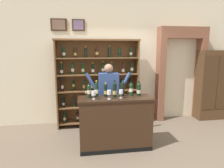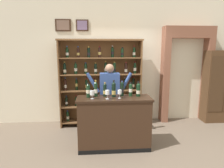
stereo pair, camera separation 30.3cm
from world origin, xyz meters
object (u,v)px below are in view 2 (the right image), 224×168
tasting_bottle_chianti (105,90)px  wine_glass_left (92,93)px  tasting_bottle_prosecco (114,90)px  tasting_bottle_bianco (122,89)px  side_cabinet (220,86)px  tasting_counter (114,123)px  tasting_bottle_vin_santo (138,90)px  shopkeeper (110,92)px  tasting_bottle_riserva (88,90)px  tasting_bottle_brunello (96,89)px  wine_glass_spare (119,92)px  wine_shelf (101,81)px  tasting_bottle_grappa (131,89)px  wine_glass_center (107,93)px

tasting_bottle_chianti → wine_glass_left: tasting_bottle_chianti is taller
tasting_bottle_prosecco → tasting_bottle_bianco: bearing=13.6°
side_cabinet → tasting_counter: side_cabinet is taller
tasting_bottle_bianco → tasting_bottle_vin_santo: (0.32, -0.04, -0.01)m
shopkeeper → tasting_bottle_riserva: (-0.45, -0.53, 0.16)m
tasting_bottle_brunello → wine_glass_spare: 0.48m
side_cabinet → tasting_bottle_bianco: 3.02m
side_cabinet → wine_glass_spare: size_ratio=11.76×
side_cabinet → wine_shelf: bearing=-179.8°
tasting_bottle_riserva → tasting_bottle_bianco: tasting_bottle_bianco is taller
shopkeeper → tasting_bottle_prosecco: shopkeeper is taller
wine_glass_spare → tasting_bottle_chianti: bearing=145.7°
side_cabinet → wine_glass_left: (-3.36, -1.33, 0.19)m
side_cabinet → tasting_bottle_bianco: (-2.78, -1.16, 0.22)m
tasting_bottle_grappa → wine_glass_left: (-0.75, -0.16, -0.02)m
shopkeeper → wine_glass_center: shopkeeper is taller
wine_glass_left → wine_glass_center: bearing=-7.2°
tasting_bottle_brunello → wine_glass_spare: size_ratio=2.00×
tasting_bottle_prosecco → wine_glass_center: (-0.13, -0.17, -0.03)m
shopkeeper → tasting_bottle_brunello: 0.59m
tasting_bottle_prosecco → tasting_bottle_bianco: size_ratio=1.07×
wine_glass_center → side_cabinet: bearing=24.0°
tasting_bottle_chianti → wine_glass_spare: bearing=-34.3°
wine_glass_center → wine_glass_left: 0.28m
wine_glass_spare → shopkeeper: bearing=102.2°
wine_shelf → tasting_bottle_prosecco: (0.23, -1.19, 0.02)m
shopkeeper → tasting_bottle_vin_santo: (0.53, -0.53, 0.15)m
tasting_bottle_bianco → tasting_bottle_brunello: bearing=178.6°
tasting_bottle_riserva → tasting_bottle_prosecco: 0.49m
tasting_bottle_chianti → shopkeeper: bearing=75.5°
tasting_bottle_riserva → tasting_bottle_bianco: (0.66, 0.04, 0.01)m
tasting_counter → wine_glass_center: (-0.14, -0.10, 0.63)m
wine_shelf → tasting_counter: 1.43m
tasting_counter → wine_glass_left: 0.75m
tasting_bottle_grappa → tasting_bottle_riserva: bearing=-177.5°
tasting_bottle_bianco → side_cabinet: bearing=22.7°
tasting_counter → wine_glass_spare: wine_glass_spare is taller
shopkeeper → tasting_bottle_prosecco: bearing=-85.1°
tasting_bottle_brunello → tasting_bottle_bianco: size_ratio=1.06×
tasting_bottle_brunello → tasting_counter: bearing=-18.7°
shopkeeper → tasting_bottle_chianti: 0.51m
tasting_bottle_bianco → wine_glass_center: tasting_bottle_bianco is taller
tasting_bottle_grappa → wine_glass_left: tasting_bottle_grappa is taller
tasting_counter → wine_glass_center: 0.65m
side_cabinet → tasting_bottle_prosecco: bearing=-157.8°
tasting_bottle_riserva → tasting_bottle_grappa: 0.83m
side_cabinet → tasting_bottle_brunello: 3.50m
wine_glass_center → wine_glass_spare: bearing=9.6°
shopkeeper → tasting_bottle_bianco: size_ratio=5.32×
tasting_bottle_brunello → tasting_bottle_vin_santo: (0.83, -0.05, -0.01)m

